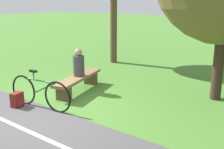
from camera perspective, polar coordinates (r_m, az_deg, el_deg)
name	(u,v)px	position (r m, az deg, el deg)	size (l,w,h in m)	color
ground_plane	(42,113)	(6.66, -14.30, -7.72)	(80.00, 80.00, 0.00)	#477A2D
bench	(78,80)	(7.88, -6.99, -1.24)	(2.13, 0.88, 0.45)	brown
person_seated	(79,64)	(7.80, -6.92, 2.18)	(0.38, 0.38, 0.78)	#38383D
bicycle	(40,93)	(6.81, -14.74, -3.66)	(0.23, 1.83, 0.94)	black
backpack	(17,100)	(7.12, -19.02, -5.00)	(0.33, 0.26, 0.37)	maroon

